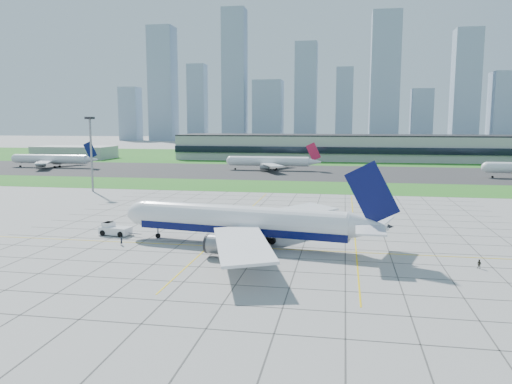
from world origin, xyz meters
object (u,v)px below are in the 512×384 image
at_px(airliner, 244,222).
at_px(crew_near, 121,241).
at_px(crew_far, 479,264).
at_px(distant_jet_0, 52,159).
at_px(distant_jet_1, 271,161).
at_px(pushback_tug, 114,229).
at_px(light_mast, 91,145).

xyz_separation_m(airliner, crew_near, (-23.54, -4.11, -3.87)).
distance_m(airliner, crew_far, 42.19).
distance_m(distant_jet_0, distant_jet_1, 115.85).
relative_size(pushback_tug, distant_jet_1, 0.22).
bearing_deg(pushback_tug, distant_jet_0, 135.03).
height_order(crew_near, distant_jet_1, distant_jet_1).
distance_m(pushback_tug, distant_jet_0, 176.25).
distance_m(airliner, distant_jet_1, 152.45).
bearing_deg(crew_far, pushback_tug, -151.73).
bearing_deg(crew_near, light_mast, 43.21).
relative_size(crew_near, distant_jet_1, 0.04).
xyz_separation_m(crew_far, distant_jet_0, (-173.96, 155.08, 3.71)).
bearing_deg(light_mast, airliner, -44.51).
relative_size(light_mast, distant_jet_1, 0.57).
height_order(crew_near, crew_far, crew_near).
distance_m(pushback_tug, distant_jet_1, 147.88).
xyz_separation_m(light_mast, distant_jet_0, (-66.32, 81.15, -11.69)).
relative_size(airliner, crew_near, 32.37).
height_order(crew_far, distant_jet_0, distant_jet_0).
height_order(crew_far, distant_jet_1, distant_jet_1).
height_order(airliner, crew_far, airliner).
xyz_separation_m(pushback_tug, crew_near, (5.51, -8.24, -0.34)).
distance_m(pushback_tug, crew_far, 71.31).
bearing_deg(pushback_tug, crew_far, -1.29).
bearing_deg(distant_jet_1, pushback_tug, -94.64).
bearing_deg(pushback_tug, light_mast, 130.39).
bearing_deg(light_mast, crew_far, -34.48).
bearing_deg(crew_far, distant_jet_1, 148.50).
bearing_deg(pushback_tug, crew_near, -47.30).
relative_size(light_mast, crew_near, 15.11).
xyz_separation_m(airliner, crew_far, (41.13, -8.54, -3.94)).
xyz_separation_m(pushback_tug, distant_jet_0, (-103.79, 142.41, 3.30)).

